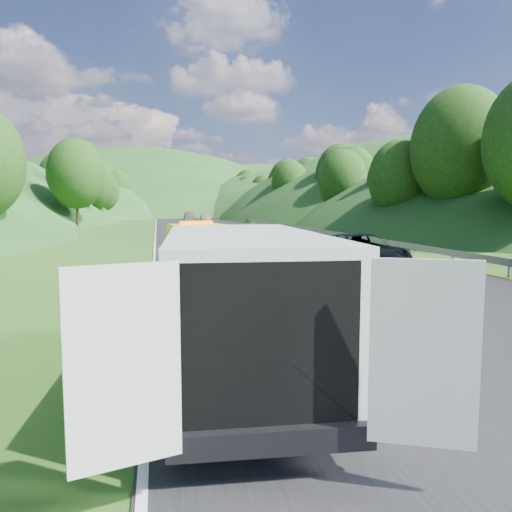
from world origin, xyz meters
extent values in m
plane|color=#38661E|center=(0.00, 0.00, 0.00)|extent=(320.00, 320.00, 0.00)
cube|color=black|center=(3.00, 40.00, 0.01)|extent=(14.00, 200.00, 0.02)
cube|color=gray|center=(10.30, 52.50, 0.00)|extent=(0.06, 140.00, 1.52)
cylinder|color=black|center=(-3.23, 7.25, 0.46)|extent=(0.51, 0.96, 0.92)
cylinder|color=black|center=(-1.53, 7.62, 0.46)|extent=(0.51, 0.96, 0.92)
cylinder|color=black|center=(-2.46, 3.67, 0.46)|extent=(0.51, 0.96, 0.92)
cylinder|color=black|center=(-0.76, 4.03, 0.46)|extent=(0.51, 0.96, 0.92)
cube|color=yellow|center=(-2.22, 6.67, 1.33)|extent=(2.24, 1.85, 1.74)
cube|color=yellow|center=(-1.78, 4.65, 1.10)|extent=(2.63, 3.47, 1.19)
cube|color=black|center=(-1.78, 4.65, 1.74)|extent=(2.63, 3.47, 0.09)
cube|color=black|center=(-2.45, 7.75, 0.83)|extent=(2.02, 1.46, 0.64)
cube|color=black|center=(-2.56, 8.29, 0.64)|extent=(1.92, 0.58, 0.46)
cube|color=yellow|center=(-2.51, 8.06, 1.42)|extent=(1.94, 1.09, 1.00)
cube|color=orange|center=(-2.22, 6.67, 2.25)|extent=(1.30, 0.49, 0.15)
cube|color=black|center=(-2.35, 7.30, 1.65)|extent=(1.72, 0.44, 0.83)
cylinder|color=black|center=(-3.26, -2.78, 0.45)|extent=(0.39, 0.91, 0.89)
cylinder|color=black|center=(-1.26, -2.90, 0.45)|extent=(0.39, 0.91, 0.89)
cylinder|color=black|center=(-3.48, -6.56, 0.45)|extent=(0.39, 0.91, 0.89)
cylinder|color=black|center=(-1.48, -6.68, 0.45)|extent=(0.39, 0.91, 0.89)
cube|color=silver|center=(-2.37, -4.84, 1.50)|extent=(2.62, 5.91, 2.06)
cube|color=silver|center=(-2.19, -1.78, 1.06)|extent=(2.28, 1.13, 1.11)
cube|color=black|center=(-2.21, -2.01, 1.95)|extent=(2.08, 0.50, 0.93)
cube|color=black|center=(-2.54, -7.67, 1.50)|extent=(1.90, 0.22, 1.78)
cube|color=silver|center=(-4.01, -8.09, 1.50)|extent=(1.03, 0.37, 1.89)
cube|color=silver|center=(-1.12, -8.26, 1.50)|extent=(1.00, 0.48, 1.89)
cube|color=black|center=(-2.54, -7.79, 0.50)|extent=(2.23, 0.30, 0.28)
imported|color=white|center=(-3.51, 1.81, 0.00)|extent=(0.47, 0.64, 1.73)
imported|color=tan|center=(-1.71, 0.75, 0.00)|extent=(0.56, 0.46, 1.07)
imported|color=black|center=(-0.75, -5.29, 0.00)|extent=(1.38, 1.14, 1.85)
cube|color=#4E493A|center=(-5.04, 0.70, 0.29)|extent=(0.40, 0.28, 0.59)
cylinder|color=black|center=(-1.77, -5.21, 0.00)|extent=(0.72, 0.72, 0.20)
imported|color=black|center=(5.24, 8.30, 0.00)|extent=(2.95, 5.95, 1.62)
imported|color=#56585C|center=(0.70, 58.95, 0.00)|extent=(1.51, 3.75, 1.28)
imported|color=#6B4752|center=(3.63, 64.82, 0.00)|extent=(1.38, 3.96, 1.30)
imported|color=brown|center=(2.37, 83.28, 0.00)|extent=(2.05, 5.04, 1.46)
camera|label=1|loc=(-3.69, -12.66, 2.98)|focal=35.00mm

